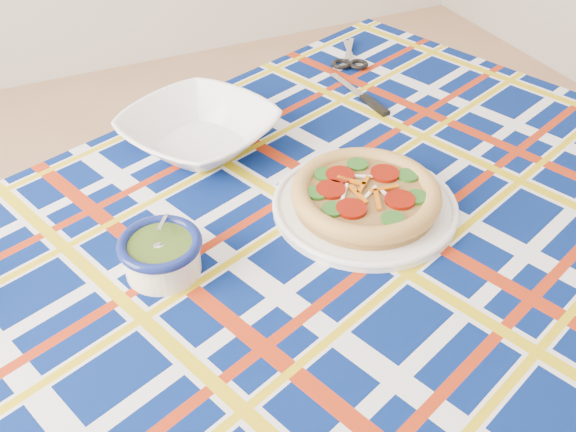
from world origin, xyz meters
name	(u,v)px	position (x,y,z in m)	size (l,w,h in m)	color
floor	(278,349)	(0.00, 0.00, 0.00)	(4.00, 4.00, 0.00)	tan
dining_table	(295,285)	(-0.14, -0.40, 0.70)	(1.89, 1.53, 0.77)	brown
tablecloth	(295,275)	(-0.14, -0.40, 0.72)	(1.67, 1.06, 0.11)	#041653
main_focaccia_plate	(366,195)	(0.01, -0.36, 0.81)	(0.33, 0.33, 0.06)	olive
pesto_bowl	(161,252)	(-0.35, -0.36, 0.81)	(0.13, 0.13, 0.08)	#283E11
serving_bowl	(199,131)	(-0.18, -0.05, 0.81)	(0.28, 0.28, 0.07)	white
table_knife	(349,86)	(0.21, 0.04, 0.78)	(0.23, 0.02, 0.01)	silver
kitchen_scissors	(349,50)	(0.30, 0.20, 0.78)	(0.20, 0.09, 0.02)	silver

